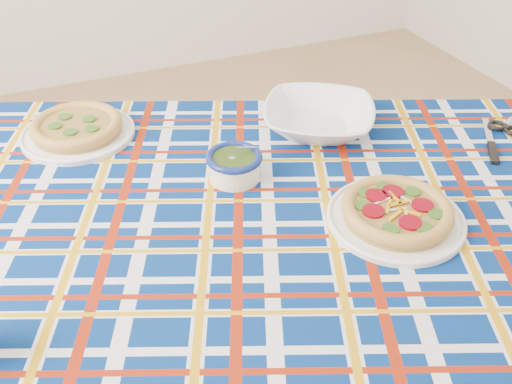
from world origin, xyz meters
name	(u,v)px	position (x,y,z in m)	size (l,w,h in m)	color
floor	(256,296)	(0.00, 0.00, 0.00)	(4.00, 4.00, 0.00)	#A57E55
dining_table	(297,239)	(-0.10, -0.46, 0.67)	(1.83, 1.51, 0.74)	brown
tablecloth	(297,231)	(-0.10, -0.46, 0.69)	(1.61, 1.02, 0.10)	navy
main_focaccia_plate	(397,211)	(0.07, -0.56, 0.77)	(0.29, 0.29, 0.06)	olive
pesto_bowl	(234,164)	(-0.18, -0.29, 0.78)	(0.13, 0.13, 0.08)	#1F320D
serving_bowl	(319,118)	(0.10, -0.17, 0.78)	(0.28, 0.28, 0.07)	white
second_focaccia_plate	(77,127)	(-0.47, 0.03, 0.77)	(0.29, 0.29, 0.05)	olive
table_knife	(488,132)	(0.49, -0.36, 0.75)	(0.24, 0.02, 0.01)	silver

